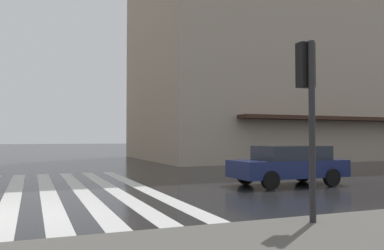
{
  "coord_description": "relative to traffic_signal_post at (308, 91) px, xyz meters",
  "views": [
    {
      "loc": [
        -9.64,
        -0.73,
        1.7
      ],
      "look_at": [
        3.37,
        -5.91,
        2.14
      ],
      "focal_mm": 37.72,
      "sensor_mm": 36.0,
      "label": 1
    }
  ],
  "objects": [
    {
      "name": "haussmann_block_corner",
      "position": [
        23.02,
        -15.89,
        9.7
      ],
      "size": [
        15.38,
        25.39,
        25.07
      ],
      "color": "tan",
      "rests_on": "ground_plane"
    },
    {
      "name": "traffic_signal_post",
      "position": [
        0.0,
        0.0,
        0.0
      ],
      "size": [
        0.44,
        0.3,
        3.35
      ],
      "color": "#232326",
      "rests_on": "sidewalk_pavement"
    },
    {
      "name": "zebra_crossing",
      "position": [
        7.44,
        4.32,
        -2.56
      ],
      "size": [
        13.0,
        6.5,
        0.01
      ],
      "color": "silver",
      "rests_on": "ground_plane"
    },
    {
      "name": "car_navy",
      "position": [
        5.94,
        -3.75,
        -1.81
      ],
      "size": [
        1.85,
        4.1,
        1.41
      ],
      "color": "navy",
      "rests_on": "ground_plane"
    }
  ]
}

